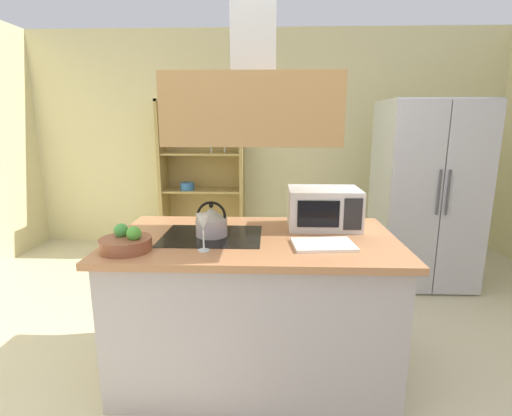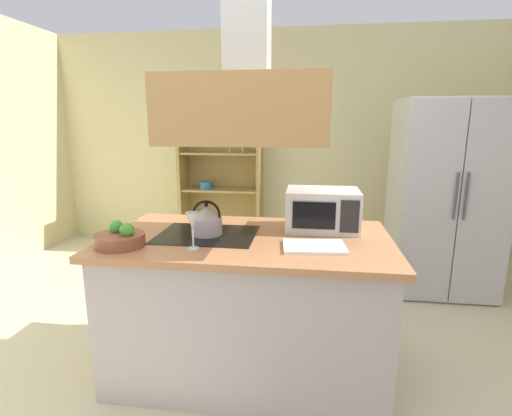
# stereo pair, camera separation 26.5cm
# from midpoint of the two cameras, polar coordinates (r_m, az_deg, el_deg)

# --- Properties ---
(ground_plane) EXTENTS (7.80, 7.80, 0.00)m
(ground_plane) POSITION_cam_midpoint_polar(r_m,az_deg,el_deg) (2.55, -3.78, -25.59)
(ground_plane) COLOR beige
(wall_back) EXTENTS (6.00, 0.12, 2.70)m
(wall_back) POSITION_cam_midpoint_polar(r_m,az_deg,el_deg) (5.01, -0.48, 9.99)
(wall_back) COLOR beige
(wall_back) RESTS_ON ground
(kitchen_island) EXTENTS (1.72, 0.99, 0.90)m
(kitchen_island) POSITION_cam_midpoint_polar(r_m,az_deg,el_deg) (2.50, -3.43, -14.15)
(kitchen_island) COLOR #B5AAAC
(kitchen_island) RESTS_ON ground
(range_hood) EXTENTS (0.90, 0.70, 1.24)m
(range_hood) POSITION_cam_midpoint_polar(r_m,az_deg,el_deg) (2.24, -3.88, 17.06)
(range_hood) COLOR #B6844B
(refrigerator) EXTENTS (0.90, 0.78, 1.79)m
(refrigerator) POSITION_cam_midpoint_polar(r_m,az_deg,el_deg) (4.03, 22.18, 1.87)
(refrigerator) COLOR #B0B7B5
(refrigerator) RESTS_ON ground
(dish_cabinet) EXTENTS (1.03, 0.40, 1.85)m
(dish_cabinet) POSITION_cam_midpoint_polar(r_m,az_deg,el_deg) (4.94, -9.41, 3.59)
(dish_cabinet) COLOR #AA8D4C
(dish_cabinet) RESTS_ON ground
(kettle) EXTENTS (0.19, 0.19, 0.21)m
(kettle) POSITION_cam_midpoint_polar(r_m,az_deg,el_deg) (2.35, -9.87, -2.06)
(kettle) COLOR #BEB1B9
(kettle) RESTS_ON kitchen_island
(cutting_board) EXTENTS (0.36, 0.27, 0.02)m
(cutting_board) POSITION_cam_midpoint_polar(r_m,az_deg,el_deg) (2.17, 6.56, -5.49)
(cutting_board) COLOR white
(cutting_board) RESTS_ON kitchen_island
(microwave) EXTENTS (0.46, 0.35, 0.26)m
(microwave) POSITION_cam_midpoint_polar(r_m,az_deg,el_deg) (2.53, 7.11, -0.03)
(microwave) COLOR silver
(microwave) RESTS_ON kitchen_island
(wine_glass_on_counter) EXTENTS (0.08, 0.08, 0.21)m
(wine_glass_on_counter) POSITION_cam_midpoint_polar(r_m,az_deg,el_deg) (2.08, -11.54, -2.35)
(wine_glass_on_counter) COLOR silver
(wine_glass_on_counter) RESTS_ON kitchen_island
(fruit_bowl) EXTENTS (0.28, 0.28, 0.14)m
(fruit_bowl) POSITION_cam_midpoint_polar(r_m,az_deg,el_deg) (2.23, -22.06, -4.82)
(fruit_bowl) COLOR brown
(fruit_bowl) RESTS_ON kitchen_island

